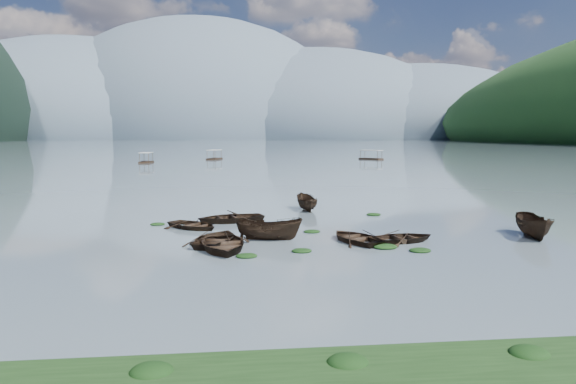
{
  "coord_description": "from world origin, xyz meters",
  "views": [
    {
      "loc": [
        -3.9,
        -24.53,
        6.06
      ],
      "look_at": [
        0.0,
        12.0,
        2.0
      ],
      "focal_mm": 32.0,
      "sensor_mm": 36.0,
      "label": 1
    }
  ],
  "objects": [
    {
      "name": "weed_clump_2",
      "position": [
        5.8,
        0.96,
        0.0
      ],
      "size": [
        1.16,
        0.93,
        0.25
      ],
      "primitive_type": "ellipsoid",
      "color": "black",
      "rests_on": "ground"
    },
    {
      "name": "haze_mtn_a",
      "position": [
        -260.0,
        900.0,
        0.0
      ],
      "size": [
        520.0,
        520.0,
        280.0
      ],
      "primitive_type": "ellipsoid",
      "color": "#475666",
      "rests_on": "ground"
    },
    {
      "name": "rowboat_6",
      "position": [
        -6.58,
        9.09,
        0.0
      ],
      "size": [
        4.79,
        4.75,
        0.82
      ],
      "primitive_type": "imported",
      "rotation": [
        0.0,
        0.0,
        0.81
      ],
      "color": "black",
      "rests_on": "ground"
    },
    {
      "name": "weed_clump_6",
      "position": [
        0.97,
        6.88,
        0.0
      ],
      "size": [
        1.05,
        0.87,
        0.22
      ],
      "primitive_type": "ellipsoid",
      "color": "black",
      "rests_on": "ground"
    },
    {
      "name": "pontoon_left",
      "position": [
        -23.09,
        91.82,
        0.0
      ],
      "size": [
        2.56,
        5.86,
        2.22
      ],
      "primitive_type": null,
      "rotation": [
        0.0,
        0.0,
        -0.02
      ],
      "color": "black",
      "rests_on": "ground"
    },
    {
      "name": "rowboat_1",
      "position": [
        -4.9,
        4.25,
        0.0
      ],
      "size": [
        4.28,
        5.06,
        0.89
      ],
      "primitive_type": "imported",
      "rotation": [
        0.0,
        0.0,
        2.82
      ],
      "color": "black",
      "rests_on": "ground"
    },
    {
      "name": "haze_mtn_c",
      "position": [
        140.0,
        900.0,
        0.0
      ],
      "size": [
        520.0,
        520.0,
        260.0
      ],
      "primitive_type": "ellipsoid",
      "color": "#475666",
      "rests_on": "ground"
    },
    {
      "name": "weed_clump_3",
      "position": [
        -0.22,
        10.06,
        0.0
      ],
      "size": [
        0.85,
        0.72,
        0.19
      ],
      "primitive_type": "ellipsoid",
      "color": "black",
      "rests_on": "ground"
    },
    {
      "name": "rowboat_5",
      "position": [
        13.92,
        3.92,
        0.0
      ],
      "size": [
        2.61,
        4.51,
        1.64
      ],
      "primitive_type": "imported",
      "rotation": [
        0.0,
        0.0,
        -0.25
      ],
      "color": "black",
      "rests_on": "ground"
    },
    {
      "name": "weed_clump_7",
      "position": [
        6.7,
        13.21,
        0.0
      ],
      "size": [
        1.11,
        0.88,
        0.24
      ],
      "primitive_type": "ellipsoid",
      "color": "black",
      "rests_on": "ground"
    },
    {
      "name": "rowboat_0",
      "position": [
        -4.54,
        2.59,
        0.0
      ],
      "size": [
        4.06,
        5.29,
        1.02
      ],
      "primitive_type": "imported",
      "rotation": [
        0.0,
        0.0,
        0.12
      ],
      "color": "black",
      "rests_on": "ground"
    },
    {
      "name": "pontoon_right",
      "position": [
        30.74,
        102.14,
        0.0
      ],
      "size": [
        5.73,
        6.1,
        2.27
      ],
      "primitive_type": null,
      "rotation": [
        0.0,
        0.0,
        0.71
      ],
      "color": "black",
      "rests_on": "ground"
    },
    {
      "name": "rowboat_4",
      "position": [
        5.72,
        3.55,
        0.0
      ],
      "size": [
        4.42,
        3.59,
        0.81
      ],
      "primitive_type": "imported",
      "rotation": [
        0.0,
        0.0,
        1.8
      ],
      "color": "black",
      "rests_on": "ground"
    },
    {
      "name": "rowboat_2",
      "position": [
        -1.87,
        4.89,
        0.0
      ],
      "size": [
        4.15,
        2.31,
        1.52
      ],
      "primitive_type": "imported",
      "rotation": [
        0.0,
        0.0,
        1.35
      ],
      "color": "black",
      "rests_on": "ground"
    },
    {
      "name": "pontoon_centre",
      "position": [
        -8.65,
        106.46,
        0.0
      ],
      "size": [
        4.08,
        6.58,
        2.35
      ],
      "primitive_type": null,
      "rotation": [
        0.0,
        0.0,
        -0.27
      ],
      "color": "black",
      "rests_on": "ground"
    },
    {
      "name": "weed_clump_0",
      "position": [
        -3.29,
        0.71,
        0.0
      ],
      "size": [
        1.09,
        0.89,
        0.24
      ],
      "primitive_type": "ellipsoid",
      "color": "black",
      "rests_on": "ground"
    },
    {
      "name": "weed_clump_5",
      "position": [
        -9.08,
        10.66,
        0.0
      ],
      "size": [
        1.0,
        0.81,
        0.21
      ],
      "primitive_type": "ellipsoid",
      "color": "black",
      "rests_on": "ground"
    },
    {
      "name": "rowboat_7",
      "position": [
        -4.14,
        11.42,
        0.0
      ],
      "size": [
        5.37,
        4.43,
        0.97
      ],
      "primitive_type": "imported",
      "rotation": [
        0.0,
        0.0,
        4.98
      ],
      "color": "black",
      "rests_on": "ground"
    },
    {
      "name": "ground_plane",
      "position": [
        0.0,
        0.0,
        0.0
      ],
      "size": [
        2400.0,
        2400.0,
        0.0
      ],
      "primitive_type": "plane",
      "color": "slate"
    },
    {
      "name": "haze_mtn_d",
      "position": [
        320.0,
        900.0,
        0.0
      ],
      "size": [
        520.0,
        520.0,
        220.0
      ],
      "primitive_type": "ellipsoid",
      "color": "#475666",
      "rests_on": "ground"
    },
    {
      "name": "rowboat_3",
      "position": [
        3.09,
        3.83,
        0.0
      ],
      "size": [
        4.2,
        4.85,
        0.84
      ],
      "primitive_type": "imported",
      "rotation": [
        0.0,
        0.0,
        3.52
      ],
      "color": "black",
      "rests_on": "ground"
    },
    {
      "name": "rowboat_8",
      "position": [
        1.99,
        16.5,
        0.0
      ],
      "size": [
        1.67,
        3.86,
        1.46
      ],
      "primitive_type": "imported",
      "rotation": [
        0.0,
        0.0,
        3.21
      ],
      "color": "black",
      "rests_on": "ground"
    },
    {
      "name": "weed_clump_4",
      "position": [
        4.21,
        1.96,
        0.0
      ],
      "size": [
        1.33,
        1.05,
        0.27
      ],
      "primitive_type": "ellipsoid",
      "color": "black",
      "rests_on": "ground"
    },
    {
      "name": "weed_clump_1",
      "position": [
        -0.39,
        1.55,
        0.0
      ],
      "size": [
        1.07,
        0.85,
        0.23
      ],
      "primitive_type": "ellipsoid",
      "color": "black",
      "rests_on": "ground"
    },
    {
      "name": "haze_mtn_b",
      "position": [
        -60.0,
        900.0,
        0.0
      ],
      "size": [
        520.0,
        520.0,
        340.0
      ],
      "primitive_type": "ellipsoid",
      "color": "#475666",
      "rests_on": "ground"
    }
  ]
}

